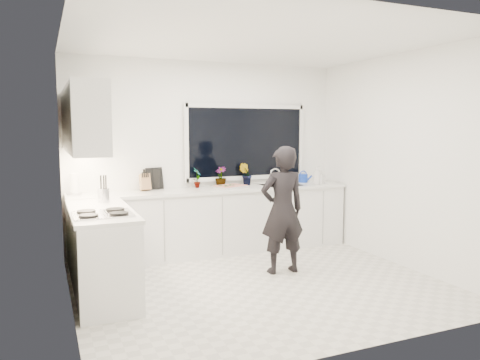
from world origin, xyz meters
name	(u,v)px	position (x,y,z in m)	size (l,w,h in m)	color
floor	(259,285)	(0.00, 0.00, -0.01)	(4.00, 3.50, 0.02)	beige
wall_back	(207,156)	(0.00, 1.76, 1.35)	(4.00, 0.02, 2.70)	white
wall_left	(66,172)	(-2.01, 0.00, 1.35)	(0.02, 3.50, 2.70)	white
wall_right	(402,161)	(2.01, 0.00, 1.35)	(0.02, 3.50, 2.70)	white
ceiling	(260,39)	(0.00, 0.00, 2.71)	(4.00, 3.50, 0.02)	white
window	(246,142)	(0.60, 1.73, 1.55)	(1.80, 0.02, 1.00)	black
base_cabinets_back	(215,222)	(0.00, 1.45, 0.44)	(3.92, 0.58, 0.88)	white
base_cabinets_left	(102,254)	(-1.67, 0.35, 0.44)	(0.58, 1.60, 0.88)	white
countertop_back	(215,190)	(0.00, 1.44, 0.90)	(3.94, 0.62, 0.04)	silver
countertop_left	(101,211)	(-1.67, 0.35, 0.90)	(0.62, 1.60, 0.04)	silver
upper_cabinets	(82,120)	(-1.79, 0.70, 1.85)	(0.34, 2.10, 0.70)	white
sink	(281,188)	(1.05, 1.45, 0.87)	(0.58, 0.42, 0.14)	silver
faucet	(275,176)	(1.05, 1.65, 1.03)	(0.03, 0.03, 0.22)	silver
stovetop	(102,213)	(-1.69, 0.00, 0.94)	(0.56, 0.48, 0.03)	black
person	(282,210)	(0.45, 0.28, 0.77)	(0.56, 0.37, 1.55)	black
pizza_tray	(230,187)	(0.22, 1.42, 0.94)	(0.44, 0.32, 0.03)	#B8B7BC
pizza	(230,186)	(0.22, 1.42, 0.95)	(0.40, 0.29, 0.01)	#B73518
watering_can	(303,178)	(1.52, 1.61, 0.98)	(0.14, 0.14, 0.13)	#1337B6
paper_towel_roll	(74,185)	(-1.85, 1.55, 1.05)	(0.11, 0.11, 0.26)	white
knife_block	(145,183)	(-0.95, 1.59, 1.03)	(0.13, 0.10, 0.22)	olive
utensil_crock	(104,195)	(-1.58, 0.80, 1.00)	(0.13, 0.13, 0.16)	#B2B2B7
picture_frame_large	(151,179)	(-0.84, 1.69, 1.06)	(0.22, 0.02, 0.28)	black
picture_frame_small	(155,178)	(-0.79, 1.69, 1.07)	(0.25, 0.02, 0.30)	black
herb_plants	(226,176)	(0.23, 1.61, 1.07)	(0.95, 0.23, 0.32)	#26662D
soap_bottles	(318,176)	(1.60, 1.30, 1.04)	(0.19, 0.12, 0.28)	#D8BF66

